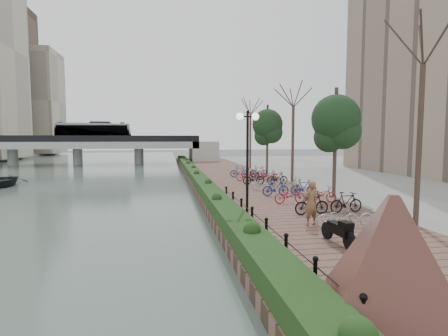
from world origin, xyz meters
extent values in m
plane|color=#59595B|center=(0.00, 0.00, 0.00)|extent=(220.00, 220.00, 0.00)
cube|color=#4A5D53|center=(-15.00, 25.00, 0.01)|extent=(30.00, 130.00, 0.02)
cube|color=brown|center=(4.00, 17.50, 0.25)|extent=(8.00, 75.00, 0.50)
cube|color=slate|center=(20.00, 17.50, 0.25)|extent=(24.00, 75.00, 0.50)
cube|color=#1C3212|center=(0.60, 20.00, 0.80)|extent=(1.10, 56.00, 0.60)
cylinder|color=black|center=(1.40, -5.00, 0.85)|extent=(0.10, 0.10, 0.70)
cylinder|color=black|center=(1.40, -3.00, 0.85)|extent=(0.10, 0.10, 0.70)
cylinder|color=black|center=(1.40, -1.00, 0.85)|extent=(0.10, 0.10, 0.70)
cylinder|color=black|center=(1.40, 1.00, 0.85)|extent=(0.10, 0.10, 0.70)
cylinder|color=black|center=(1.40, 3.00, 0.85)|extent=(0.10, 0.10, 0.70)
cylinder|color=black|center=(1.40, 5.00, 0.85)|extent=(0.10, 0.10, 0.70)
cylinder|color=black|center=(1.40, 7.00, 0.85)|extent=(0.10, 0.10, 0.70)
cylinder|color=black|center=(1.40, 9.00, 0.85)|extent=(0.10, 0.10, 0.70)
cube|color=#4D2421|center=(2.34, -4.41, 0.59)|extent=(2.94, 2.94, 0.17)
pyramid|color=#4D2421|center=(2.34, -4.41, 1.80)|extent=(4.29, 4.29, 2.25)
cylinder|color=black|center=(1.55, 4.47, 2.86)|extent=(0.12, 0.12, 4.72)
cylinder|color=black|center=(1.55, 4.47, 4.97)|extent=(0.70, 0.06, 0.06)
sphere|color=white|center=(1.20, 4.47, 4.97)|extent=(0.32, 0.32, 0.32)
sphere|color=white|center=(1.90, 4.47, 4.97)|extent=(0.32, 0.32, 0.32)
imported|color=brown|center=(3.75, 2.67, 1.40)|extent=(0.75, 0.60, 1.81)
imported|color=#999A9D|center=(4.60, 1.99, 0.95)|extent=(0.60, 1.72, 0.90)
imported|color=black|center=(4.60, 4.59, 1.00)|extent=(0.47, 1.66, 1.00)
imported|color=maroon|center=(4.60, 7.19, 0.95)|extent=(0.60, 1.72, 0.90)
imported|color=navy|center=(4.60, 9.79, 1.00)|extent=(0.47, 1.66, 1.00)
imported|color=#999A9D|center=(4.60, 12.39, 0.95)|extent=(0.60, 1.71, 0.90)
imported|color=black|center=(4.60, 14.99, 1.00)|extent=(0.47, 1.66, 1.00)
imported|color=maroon|center=(4.60, 17.59, 0.95)|extent=(0.60, 1.72, 0.90)
imported|color=navy|center=(4.60, 20.19, 1.00)|extent=(0.47, 1.66, 1.00)
imported|color=#999A9D|center=(6.40, 1.99, 0.95)|extent=(0.60, 1.72, 0.90)
imported|color=black|center=(6.40, 4.59, 1.00)|extent=(0.47, 1.66, 1.00)
imported|color=maroon|center=(6.40, 7.19, 0.95)|extent=(0.60, 1.72, 0.90)
imported|color=navy|center=(6.40, 9.79, 1.00)|extent=(0.47, 1.66, 1.00)
imported|color=#999A9D|center=(6.40, 12.39, 0.95)|extent=(0.60, 1.71, 0.90)
imported|color=black|center=(6.40, 14.99, 1.00)|extent=(0.47, 1.66, 1.00)
imported|color=maroon|center=(6.40, 17.59, 0.95)|extent=(0.60, 1.72, 0.90)
imported|color=navy|center=(6.40, 20.19, 1.00)|extent=(0.47, 1.66, 1.00)
cube|color=#A9A9A4|center=(-15.00, 45.00, 3.00)|extent=(36.00, 8.00, 1.00)
cube|color=black|center=(-15.00, 41.10, 3.95)|extent=(36.00, 0.15, 0.90)
cube|color=black|center=(-15.00, 48.90, 3.95)|extent=(36.00, 0.15, 0.90)
cylinder|color=#A9A9A4|center=(-24.00, 45.00, 1.25)|extent=(1.40, 1.40, 2.50)
cylinder|color=#A9A9A4|center=(-15.00, 45.00, 1.25)|extent=(1.40, 1.40, 2.50)
cylinder|color=#A9A9A4|center=(-6.00, 45.00, 1.25)|extent=(1.40, 1.40, 2.50)
imported|color=#B9BDC4|center=(-12.55, 45.00, 5.00)|extent=(2.52, 10.77, 3.00)
imported|color=black|center=(-15.50, 21.10, 0.49)|extent=(3.70, 4.86, 0.94)
cube|color=#A8A28C|center=(-33.00, 80.00, 12.50)|extent=(12.00, 12.00, 24.00)
camera|label=1|loc=(-2.03, -10.46, 4.03)|focal=28.00mm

